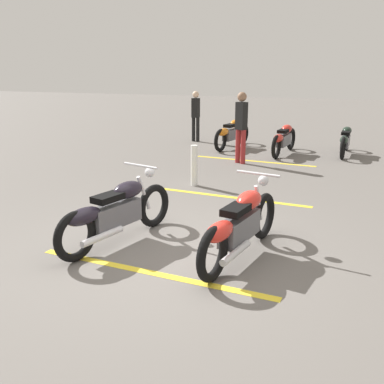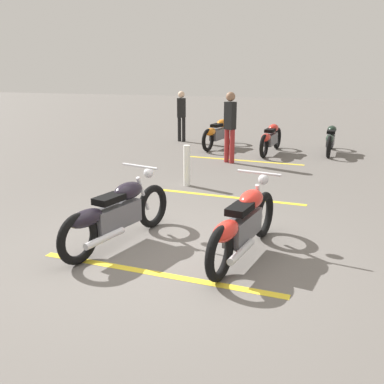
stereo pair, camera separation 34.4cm
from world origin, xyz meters
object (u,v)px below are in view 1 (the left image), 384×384
Objects in this scene: motorcycle_row_center at (231,133)px; bystander_near_row at (241,124)px; motorcycle_row_far_left at (345,140)px; bystander_secondary at (196,114)px; motorcycle_row_left at (284,139)px; motorcycle_bright_foreground at (240,225)px; motorcycle_dark_foreground at (115,212)px; bollard_post at (194,166)px.

bystander_near_row is (-2.01, -0.76, 0.55)m from motorcycle_row_center.
bystander_secondary is (0.82, 4.68, 0.49)m from motorcycle_row_far_left.
motorcycle_row_far_left is at bearing -66.48° from motorcycle_row_left.
motorcycle_bright_foreground is 1.23× the size of bystander_near_row.
motorcycle_dark_foreground is (-0.07, 1.75, 0.00)m from motorcycle_bright_foreground.
bystander_near_row is at bearing 158.11° from motorcycle_row_left.
bollard_post is (-2.47, 0.39, -0.57)m from bystander_near_row.
motorcycle_bright_foreground is 8.02m from motorcycle_row_center.
bystander_secondary reaches higher than motorcycle_row_far_left.
motorcycle_row_center is at bearing 48.89° from bystander_near_row.
bystander_near_row is at bearing 46.39° from bystander_secondary.
motorcycle_dark_foreground is 5.83m from bystander_near_row.
bollard_post reaches higher than motorcycle_row_left.
bystander_secondary is 5.60m from bollard_post.
motorcycle_row_center is at bearing 69.12° from bystander_secondary.
bystander_secondary is at bearing 18.71° from bollard_post.
motorcycle_dark_foreground is at bearing -165.60° from motorcycle_row_center.
motorcycle_bright_foreground is at bearing -138.52° from bystander_near_row.
motorcycle_row_left is 1.19× the size of bystander_near_row.
bystander_secondary is at bearing 27.24° from motorcycle_dark_foreground.
motorcycle_row_left is 1.84m from bystander_near_row.
motorcycle_bright_foreground is 2.60× the size of bollard_post.
motorcycle_row_center is 1.35× the size of bystander_secondary.
motorcycle_row_far_left is (7.78, -2.90, -0.05)m from motorcycle_dark_foreground.
bollard_post is (-4.46, 2.89, 0.01)m from motorcycle_row_far_left.
motorcycle_dark_foreground is 1.00× the size of motorcycle_row_center.
motorcycle_row_center is (7.80, 0.37, -0.01)m from motorcycle_dark_foreground.
motorcycle_bright_foreground is 1.09× the size of motorcycle_row_far_left.
bollard_post is (3.32, -0.01, -0.04)m from motorcycle_dark_foreground.
motorcycle_row_left reaches higher than motorcycle_row_far_left.
motorcycle_row_far_left is (7.71, -1.14, -0.05)m from motorcycle_bright_foreground.
bystander_near_row is at bearing 11.62° from motorcycle_dark_foreground.
motorcycle_row_left is at bearing -94.81° from motorcycle_row_center.
bystander_near_row is 3.56m from bystander_secondary.
motorcycle_row_far_left is 1.69m from motorcycle_row_left.
motorcycle_bright_foreground is at bearing 175.17° from motorcycle_row_far_left.
motorcycle_row_left is (7.32, -1.26, -0.02)m from motorcycle_dark_foreground.
motorcycle_row_left is at bearing 15.09° from motorcycle_bright_foreground.
bystander_near_row reaches higher than motorcycle_row_center.
bystander_near_row is (-1.53, 0.87, 0.56)m from motorcycle_row_left.
motorcycle_row_far_left is 3.26m from motorcycle_row_center.
motorcycle_dark_foreground is at bearing 177.94° from motorcycle_row_left.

